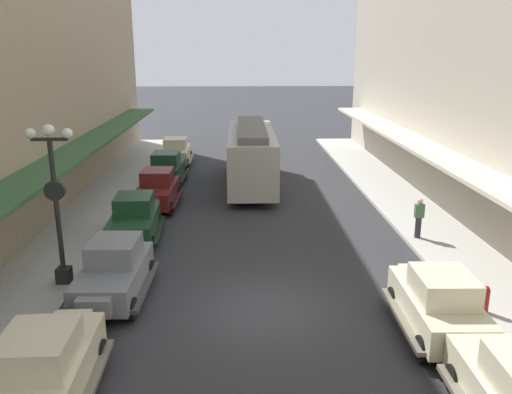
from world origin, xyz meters
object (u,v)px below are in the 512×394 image
at_px(parked_car_1, 167,167).
at_px(parked_car_6, 439,302).
at_px(fire_hydrant, 485,299).
at_px(streetcar, 251,153).
at_px(pedestrian_1, 419,218).
at_px(parked_car_5, 176,151).
at_px(parked_car_7, 134,218).
at_px(parked_car_4, 114,270).
at_px(lamp_post_with_clock, 56,199).
at_px(parked_car_0, 44,366).
at_px(parked_car_2, 157,189).

relative_size(parked_car_1, parked_car_6, 1.00).
bearing_deg(fire_hydrant, streetcar, 112.41).
xyz_separation_m(parked_car_6, pedestrian_1, (1.87, 7.08, 0.05)).
height_order(streetcar, fire_hydrant, streetcar).
bearing_deg(parked_car_5, parked_car_7, -90.22).
distance_m(parked_car_4, parked_car_6, 9.51).
height_order(streetcar, lamp_post_with_clock, lamp_post_with_clock).
xyz_separation_m(parked_car_1, parked_car_6, (9.45, -17.04, 0.00)).
bearing_deg(parked_car_6, fire_hydrant, 26.37).
relative_size(parked_car_5, pedestrian_1, 2.61).
bearing_deg(lamp_post_with_clock, pedestrian_1, 16.24).
distance_m(parked_car_1, streetcar, 5.04).
bearing_deg(fire_hydrant, parked_car_4, 171.66).
bearing_deg(parked_car_7, parked_car_0, -89.95).
bearing_deg(pedestrian_1, parked_car_6, -104.76).
bearing_deg(parked_car_2, parked_car_4, -89.37).
height_order(parked_car_6, pedestrian_1, parked_car_6).
bearing_deg(parked_car_7, parked_car_5, 89.78).
bearing_deg(parked_car_4, parked_car_0, -93.83).
bearing_deg(parked_car_4, parked_car_1, 91.01).
relative_size(parked_car_6, streetcar, 0.45).
distance_m(lamp_post_with_clock, fire_hydrant, 13.21).
relative_size(streetcar, lamp_post_with_clock, 1.86).
distance_m(parked_car_0, parked_car_1, 19.67).
distance_m(parked_car_7, fire_hydrant, 13.10).
relative_size(parked_car_2, parked_car_4, 1.00).
xyz_separation_m(parked_car_7, pedestrian_1, (11.41, -0.46, 0.05)).
bearing_deg(parked_car_5, parked_car_2, -88.92).
bearing_deg(parked_car_2, streetcar, 39.97).
height_order(parked_car_0, parked_car_1, same).
relative_size(parked_car_4, parked_car_6, 1.00).
bearing_deg(lamp_post_with_clock, parked_car_5, 85.26).
bearing_deg(parked_car_6, parked_car_5, 113.26).
xyz_separation_m(parked_car_5, lamp_post_with_clock, (-1.56, -18.76, 2.04)).
distance_m(parked_car_0, parked_car_4, 5.08).
bearing_deg(parked_car_6, lamp_post_with_clock, 163.26).
relative_size(parked_car_4, parked_car_5, 1.01).
height_order(parked_car_5, fire_hydrant, parked_car_5).
bearing_deg(pedestrian_1, parked_car_5, 127.13).
relative_size(parked_car_7, streetcar, 0.45).
bearing_deg(lamp_post_with_clock, fire_hydrant, -11.00).
xyz_separation_m(parked_car_7, fire_hydrant, (11.25, -6.70, -0.38)).
relative_size(parked_car_6, lamp_post_with_clock, 0.83).
bearing_deg(parked_car_1, parked_car_7, -90.55).
bearing_deg(parked_car_1, streetcar, -10.77).
xyz_separation_m(fire_hydrant, pedestrian_1, (0.16, 6.24, 0.43)).
relative_size(parked_car_0, streetcar, 0.45).
distance_m(parked_car_5, parked_car_7, 14.54).
relative_size(streetcar, fire_hydrant, 11.73).
height_order(parked_car_0, parked_car_4, same).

